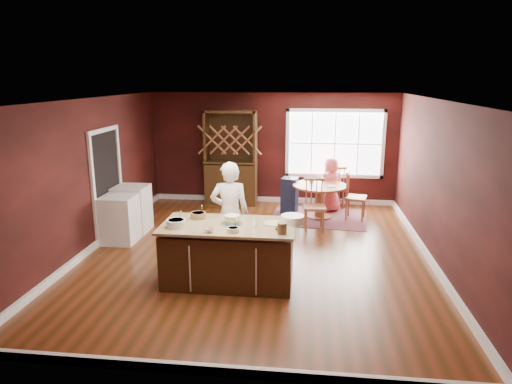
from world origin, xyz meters
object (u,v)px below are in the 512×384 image
layer_cake (232,220)px  kitchen_island (229,255)px  chair_north (335,187)px  seated_woman (331,185)px  washer (119,219)px  chair_south (314,205)px  high_chair (290,195)px  baker (230,214)px  dining_table (320,194)px  chair_east (356,195)px  dryer (132,209)px  hutch (231,158)px  toddler (287,178)px

layer_cake → kitchen_island: bearing=-147.1°
chair_north → seated_woman: 0.32m
washer → chair_north: bearing=34.1°
chair_south → seated_woman: (0.38, 1.41, 0.10)m
chair_south → washer: (-3.67, -1.13, -0.08)m
chair_north → high_chair: bearing=14.4°
baker → high_chair: (0.86, 3.08, -0.44)m
high_chair → dining_table: bearing=-12.3°
chair_east → dryer: (-4.58, -1.33, -0.07)m
washer → hutch: bearing=60.7°
dining_table → chair_east: chair_east is taller
dryer → chair_east: bearing=16.2°
chair_east → hutch: hutch is taller
chair_north → high_chair: (-1.05, -0.52, -0.10)m
toddler → washer: (-3.04, -2.35, -0.36)m
chair_east → high_chair: size_ratio=1.26×
dining_table → hutch: 2.41m
seated_woman → dryer: seated_woman is taller
kitchen_island → chair_south: 2.92m
chair_north → toddler: 1.25m
baker → washer: size_ratio=1.94×
kitchen_island → layer_cake: bearing=32.9°
dining_table → baker: bearing=-118.9°
baker → high_chair: bearing=-113.0°
washer → toddler: bearing=37.7°
layer_cake → hutch: bearing=99.8°
chair_south → dryer: (-3.67, -0.49, -0.06)m
chair_south → kitchen_island: bearing=-121.3°
dining_table → dryer: 4.03m
layer_cake → dryer: 3.23m
kitchen_island → seated_woman: size_ratio=1.57×
kitchen_island → dining_table: bearing=67.6°
chair_east → seated_woman: 0.78m
chair_north → chair_east: bearing=104.0°
baker → hutch: size_ratio=0.76×
dining_table → chair_east: (0.79, -0.03, 0.01)m
baker → seated_woman: bearing=-125.8°
seated_woman → washer: seated_woman is taller
high_chair → toddler: (-0.07, 0.05, 0.38)m
dining_table → dryer: dryer is taller
baker → toddler: size_ratio=6.71×
dining_table → hutch: (-2.14, 0.94, 0.61)m
chair_north → hutch: hutch is taller
dryer → dining_table: bearing=19.8°
toddler → chair_south: bearing=-62.8°
chair_south → toddler: chair_south is taller
high_chair → washer: washer is taller
chair_east → chair_south: size_ratio=1.02×
toddler → layer_cake: bearing=-99.5°
washer → dryer: bearing=90.0°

